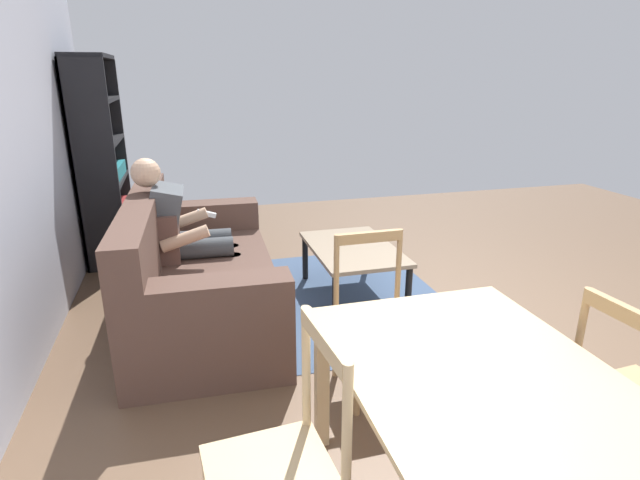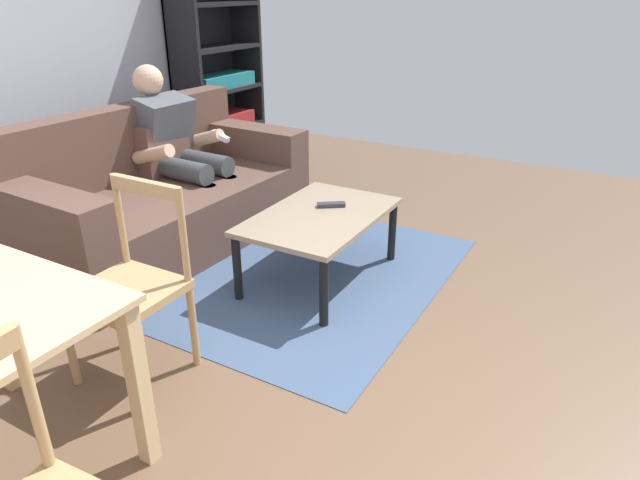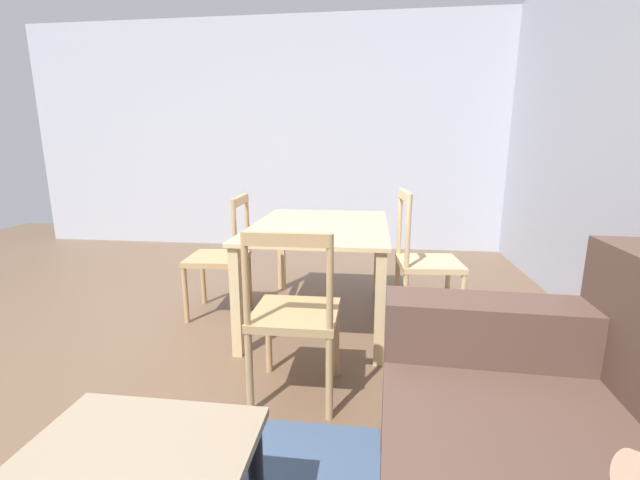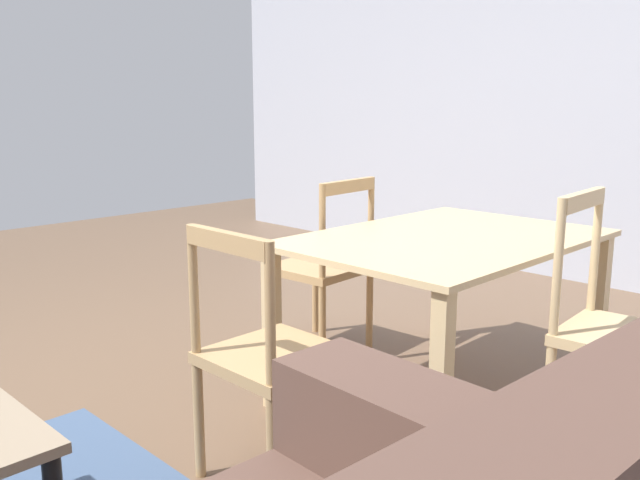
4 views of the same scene
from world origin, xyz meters
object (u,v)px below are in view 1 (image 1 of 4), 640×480
Objects in this scene: couch at (194,277)px; dining_table at (481,397)px; dining_chair_facing_couch at (377,317)px; dining_chair_by_doorway at (637,404)px; dining_chair_near_wall at (280,472)px; person_lounging at (183,231)px; bookshelf at (102,178)px; tv_remote at (348,240)px; coffee_table at (353,253)px.

couch reaches higher than dining_table.
dining_table is 1.02m from dining_chair_facing_couch.
dining_chair_near_wall is at bearing 89.82° from dining_chair_by_doorway.
person_lounging reaches higher than dining_chair_near_wall.
dining_chair_facing_couch is at bearing -147.89° from bookshelf.
couch is at bearing 5.79° from dining_chair_near_wall.
person_lounging is 1.30× the size of dining_chair_facing_couch.
dining_chair_facing_couch is (-1.16, -0.96, 0.12)m from couch.
dining_chair_near_wall reaches higher than dining_table.
bookshelf is 2.13× the size of dining_chair_facing_couch.
couch is 1.53× the size of dining_table.
dining_table is at bearing -90.20° from dining_chair_near_wall.
coffee_table is at bearing 143.48° from tv_remote.
couch is 1.24m from coffee_table.
person_lounging is at bearing 35.96° from dining_chair_by_doorway.
dining_chair_facing_couch is at bearing 132.29° from tv_remote.
bookshelf is 1.97× the size of dining_chair_near_wall.
couch is 2.09× the size of coffee_table.
tv_remote is 0.13× the size of dining_table.
couch is 1.78× the size of person_lounging.
bookshelf is (1.42, 2.01, 0.35)m from tv_remote.
dining_chair_by_doorway reaches higher than dining_table.
bookshelf is at bearing 24.72° from dining_table.
bookshelf reaches higher than dining_chair_near_wall.
couch is 2.31× the size of dining_chair_facing_couch.
dining_chair_facing_couch reaches higher than coffee_table.
person_lounging is 1.30m from tv_remote.
bookshelf reaches higher than person_lounging.
person_lounging is 3.01m from dining_chair_by_doorway.
dining_chair_facing_couch is 0.98× the size of dining_chair_by_doorway.
tv_remote is 1.37m from dining_chair_facing_couch.
dining_chair_by_doorway is (-2.22, -0.47, 0.07)m from coffee_table.
coffee_table is at bearing -87.67° from couch.
couch is at bearing -168.28° from person_lounging.
couch is 12.13× the size of tv_remote.
dining_chair_near_wall is (-2.21, 1.02, 0.09)m from coffee_table.
dining_chair_by_doorway reaches higher than coffee_table.
coffee_table is 1.11× the size of dining_chair_facing_couch.
coffee_table is 2.58m from bookshelf.
person_lounging is 2.45m from dining_chair_near_wall.
tv_remote is 0.09× the size of bookshelf.
bookshelf is at bearing 18.40° from tv_remote.
dining_chair_by_doorway is (-2.17, -1.71, 0.12)m from couch.
bookshelf is at bearing 33.32° from dining_chair_by_doorway.
couch is 1.85m from bookshelf.
couch is 2.76m from dining_chair_by_doorway.
bookshelf is at bearing 52.15° from coffee_table.
coffee_table is 2.27m from dining_chair_by_doorway.
dining_chair_by_doorway is at bearing -146.68° from bookshelf.
tv_remote is at bearing -6.60° from dining_table.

